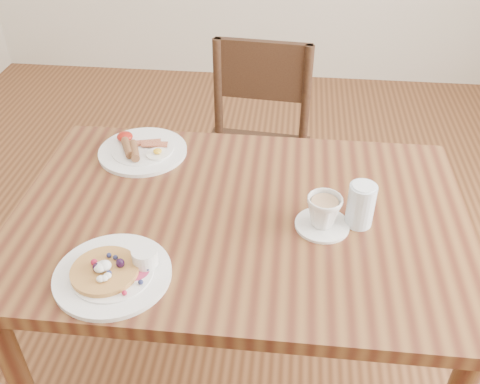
{
  "coord_description": "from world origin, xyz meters",
  "views": [
    {
      "loc": [
        0.12,
        -1.09,
        1.64
      ],
      "look_at": [
        0.0,
        0.0,
        0.82
      ],
      "focal_mm": 40.0,
      "sensor_mm": 36.0,
      "label": 1
    }
  ],
  "objects_px": {
    "dining_table": "(240,241)",
    "chair_far": "(256,146)",
    "breakfast_plate": "(141,150)",
    "teacup_saucer": "(323,213)",
    "pancake_plate": "(114,272)",
    "water_glass": "(361,205)"
  },
  "relations": [
    {
      "from": "pancake_plate",
      "to": "breakfast_plate",
      "type": "height_order",
      "value": "pancake_plate"
    },
    {
      "from": "chair_far",
      "to": "breakfast_plate",
      "type": "bearing_deg",
      "value": 61.69
    },
    {
      "from": "dining_table",
      "to": "pancake_plate",
      "type": "height_order",
      "value": "pancake_plate"
    },
    {
      "from": "water_glass",
      "to": "breakfast_plate",
      "type": "bearing_deg",
      "value": 157.41
    },
    {
      "from": "chair_far",
      "to": "teacup_saucer",
      "type": "bearing_deg",
      "value": 111.33
    },
    {
      "from": "breakfast_plate",
      "to": "water_glass",
      "type": "distance_m",
      "value": 0.69
    },
    {
      "from": "chair_far",
      "to": "teacup_saucer",
      "type": "relative_size",
      "value": 6.29
    },
    {
      "from": "dining_table",
      "to": "chair_far",
      "type": "bearing_deg",
      "value": 91.26
    },
    {
      "from": "dining_table",
      "to": "breakfast_plate",
      "type": "height_order",
      "value": "breakfast_plate"
    },
    {
      "from": "chair_far",
      "to": "teacup_saucer",
      "type": "xyz_separation_m",
      "value": [
        0.23,
        -0.78,
        0.3
      ]
    },
    {
      "from": "pancake_plate",
      "to": "breakfast_plate",
      "type": "bearing_deg",
      "value": 97.89
    },
    {
      "from": "breakfast_plate",
      "to": "water_glass",
      "type": "relative_size",
      "value": 2.3
    },
    {
      "from": "chair_far",
      "to": "pancake_plate",
      "type": "bearing_deg",
      "value": 81.01
    },
    {
      "from": "pancake_plate",
      "to": "dining_table",
      "type": "bearing_deg",
      "value": 44.58
    },
    {
      "from": "dining_table",
      "to": "pancake_plate",
      "type": "bearing_deg",
      "value": -135.42
    },
    {
      "from": "teacup_saucer",
      "to": "breakfast_plate",
      "type": "bearing_deg",
      "value": 152.2
    },
    {
      "from": "chair_far",
      "to": "water_glass",
      "type": "xyz_separation_m",
      "value": [
        0.32,
        -0.75,
        0.32
      ]
    },
    {
      "from": "water_glass",
      "to": "dining_table",
      "type": "bearing_deg",
      "value": 178.68
    },
    {
      "from": "dining_table",
      "to": "breakfast_plate",
      "type": "bearing_deg",
      "value": 142.11
    },
    {
      "from": "dining_table",
      "to": "teacup_saucer",
      "type": "relative_size",
      "value": 8.57
    },
    {
      "from": "pancake_plate",
      "to": "teacup_saucer",
      "type": "bearing_deg",
      "value": 25.57
    },
    {
      "from": "chair_far",
      "to": "breakfast_plate",
      "type": "distance_m",
      "value": 0.64
    }
  ]
}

